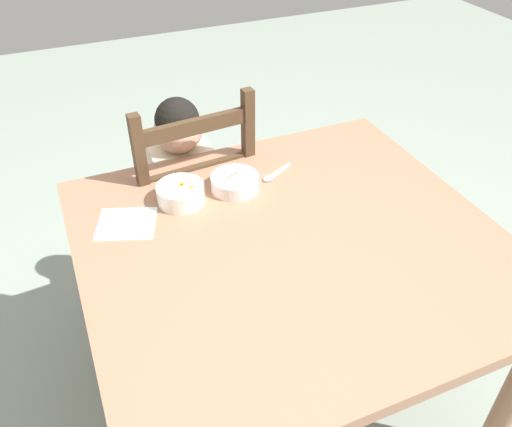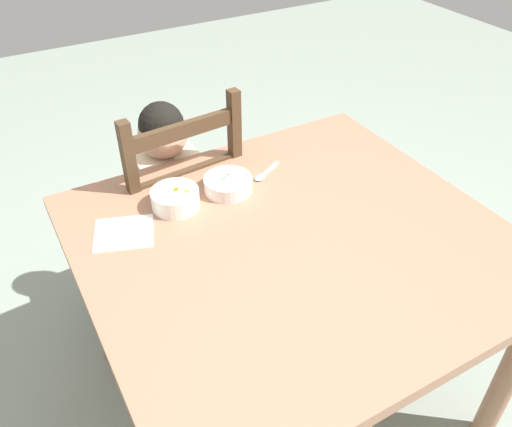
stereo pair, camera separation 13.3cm
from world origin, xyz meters
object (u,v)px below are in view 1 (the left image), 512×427
(dining_chair, at_px, (190,215))
(bowl_of_carrots, at_px, (181,193))
(bowl_of_peas, at_px, (235,182))
(dining_table, at_px, (291,265))
(spoon, at_px, (272,176))
(child_figure, at_px, (185,182))

(dining_chair, height_order, bowl_of_carrots, dining_chair)
(bowl_of_peas, bearing_deg, dining_chair, 105.84)
(dining_table, relative_size, bowl_of_peas, 7.61)
(dining_table, height_order, spoon, spoon)
(dining_chair, distance_m, bowl_of_peas, 0.44)
(spoon, bearing_deg, child_figure, 129.03)
(bowl_of_carrots, bearing_deg, child_figure, 73.21)
(dining_chair, distance_m, spoon, 0.46)
(bowl_of_peas, relative_size, bowl_of_carrots, 1.05)
(child_figure, xyz_separation_m, bowl_of_peas, (0.09, -0.29, 0.16))
(dining_chair, xyz_separation_m, bowl_of_peas, (0.08, -0.29, 0.32))
(dining_chair, bearing_deg, child_figure, -167.00)
(dining_chair, relative_size, bowl_of_carrots, 6.84)
(bowl_of_peas, bearing_deg, spoon, 6.36)
(bowl_of_peas, distance_m, spoon, 0.14)
(dining_table, relative_size, bowl_of_carrots, 8.00)
(bowl_of_peas, bearing_deg, child_figure, 106.80)
(bowl_of_peas, height_order, spoon, bowl_of_peas)
(child_figure, bearing_deg, bowl_of_peas, -73.20)
(dining_chair, bearing_deg, bowl_of_peas, -74.16)
(bowl_of_carrots, xyz_separation_m, spoon, (0.31, 0.02, -0.03))
(dining_table, height_order, bowl_of_peas, bowl_of_peas)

